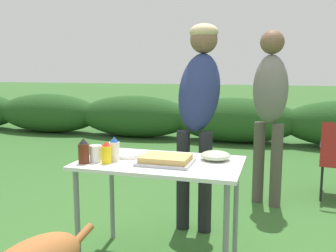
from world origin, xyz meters
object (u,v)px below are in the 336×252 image
object	(u,v)px
plate_stack	(128,155)
paper_cup_stack	(96,154)
mixing_bowl	(215,156)
mayo_bottle	(114,149)
mustard_bottle	(106,153)
folding_table	(160,172)
food_tray	(166,160)
bbq_sauce_bottle	(84,151)
standing_person_in_red_jacket	(270,101)
standing_person_with_beanie	(199,98)

from	to	relation	value
plate_stack	paper_cup_stack	distance (m)	0.25
mixing_bowl	mayo_bottle	xyz separation A→B (m)	(-0.65, -0.22, 0.05)
plate_stack	mustard_bottle	size ratio (longest dim) A/B	1.50
plate_stack	folding_table	bearing A→B (deg)	-14.00
food_tray	plate_stack	distance (m)	0.34
plate_stack	bbq_sauce_bottle	bearing A→B (deg)	-128.09
mustard_bottle	standing_person_in_red_jacket	bearing A→B (deg)	57.79
plate_stack	standing_person_with_beanie	world-z (taller)	standing_person_with_beanie
folding_table	plate_stack	size ratio (longest dim) A/B	4.92
mayo_bottle	mustard_bottle	size ratio (longest dim) A/B	1.12
folding_table	mustard_bottle	size ratio (longest dim) A/B	7.40
bbq_sauce_bottle	standing_person_in_red_jacket	size ratio (longest dim) A/B	0.10
folding_table	standing_person_in_red_jacket	bearing A→B (deg)	64.81
plate_stack	mixing_bowl	xyz separation A→B (m)	(0.62, 0.07, 0.02)
folding_table	mixing_bowl	xyz separation A→B (m)	(0.35, 0.14, 0.11)
folding_table	mayo_bottle	xyz separation A→B (m)	(-0.30, -0.08, 0.16)
mayo_bottle	mustard_bottle	world-z (taller)	mayo_bottle
paper_cup_stack	mayo_bottle	bearing A→B (deg)	28.84
bbq_sauce_bottle	standing_person_with_beanie	distance (m)	1.14
mustard_bottle	standing_person_with_beanie	xyz separation A→B (m)	(0.43, 0.90, 0.30)
food_tray	standing_person_in_red_jacket	world-z (taller)	standing_person_in_red_jacket
plate_stack	standing_person_with_beanie	xyz separation A→B (m)	(0.37, 0.68, 0.36)
mustard_bottle	mixing_bowl	bearing A→B (deg)	23.21
paper_cup_stack	mixing_bowl	bearing A→B (deg)	19.89
mayo_bottle	bbq_sauce_bottle	bearing A→B (deg)	-145.11
mayo_bottle	standing_person_in_red_jacket	xyz separation A→B (m)	(0.97, 1.51, 0.23)
paper_cup_stack	bbq_sauce_bottle	xyz separation A→B (m)	(-0.06, -0.06, 0.02)
bbq_sauce_bottle	mixing_bowl	bearing A→B (deg)	22.06
folding_table	mayo_bottle	distance (m)	0.35
mixing_bowl	mayo_bottle	bearing A→B (deg)	-161.72
food_tray	standing_person_in_red_jacket	distance (m)	1.63
mixing_bowl	paper_cup_stack	distance (m)	0.81
food_tray	folding_table	bearing A→B (deg)	135.90
plate_stack	standing_person_in_red_jacket	world-z (taller)	standing_person_in_red_jacket
mixing_bowl	mustard_bottle	size ratio (longest dim) A/B	1.39
standing_person_with_beanie	mustard_bottle	bearing A→B (deg)	-112.05
bbq_sauce_bottle	food_tray	bearing A→B (deg)	14.81
food_tray	bbq_sauce_bottle	bearing A→B (deg)	-165.19
mayo_bottle	standing_person_with_beanie	distance (m)	0.96
food_tray	mustard_bottle	world-z (taller)	mustard_bottle
paper_cup_stack	standing_person_in_red_jacket	distance (m)	1.92
food_tray	bbq_sauce_bottle	world-z (taller)	bbq_sauce_bottle
plate_stack	mixing_bowl	distance (m)	0.62
paper_cup_stack	mustard_bottle	distance (m)	0.09
mustard_bottle	standing_person_in_red_jacket	world-z (taller)	standing_person_in_red_jacket
food_tray	bbq_sauce_bottle	size ratio (longest dim) A/B	2.11
plate_stack	mixing_bowl	world-z (taller)	mixing_bowl
folding_table	standing_person_with_beanie	distance (m)	0.88
mayo_bottle	food_tray	bearing A→B (deg)	3.49
plate_stack	mustard_bottle	world-z (taller)	mustard_bottle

